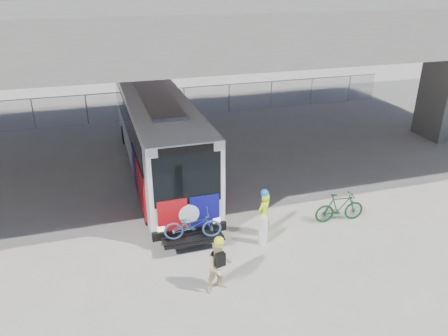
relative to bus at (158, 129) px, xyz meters
name	(u,v)px	position (x,y,z in m)	size (l,w,h in m)	color
ground	(225,202)	(2.00, -3.72, -2.11)	(160.00, 160.00, 0.00)	#9E9991
bus	(158,129)	(0.00, 0.00, 0.00)	(2.67, 13.02, 3.69)	silver
overpass	(197,22)	(2.00, 0.28, 4.44)	(40.00, 16.00, 7.95)	#605E59
chainlink_fence	(169,95)	(2.00, 8.28, -0.68)	(30.00, 0.06, 30.00)	gray
bollard	(263,228)	(2.34, -6.87, -1.51)	(0.29, 0.29, 1.12)	white
cyclist_hivis	(264,213)	(2.58, -6.31, -1.26)	(0.70, 0.62, 1.76)	#CAFF1A
cyclist_tan	(219,265)	(0.26, -8.70, -1.26)	(0.89, 0.75, 1.80)	beige
bike_parked	(340,207)	(5.58, -6.31, -1.54)	(0.53, 1.89, 1.14)	#143F21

